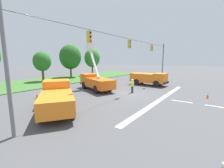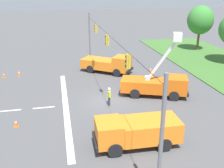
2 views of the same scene
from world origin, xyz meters
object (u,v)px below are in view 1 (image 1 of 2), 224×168
Objects in this scene: utility_truck_support_far at (57,97)px; road_worker at (132,85)px; tree_far_east at (92,58)px; utility_truck_support_near at (149,78)px; utility_truck_bucket_lift at (96,81)px; traffic_cone_mid_left at (208,95)px; tree_centre at (42,61)px; traffic_cone_foreground_right at (37,95)px; tree_east at (70,57)px.

utility_truck_support_far reaches higher than road_worker.
tree_far_east is 19.57m from utility_truck_support_near.
traffic_cone_mid_left is (3.64, -13.22, -0.98)m from utility_truck_bucket_lift.
tree_far_east is (14.08, 0.17, 0.78)m from tree_centre.
utility_truck_support_far is at bearing 169.28° from road_worker.
road_worker is at bearing -39.93° from traffic_cone_foreground_right.
utility_truck_bucket_lift is 9.07m from utility_truck_support_far.
tree_centre is at bearing -179.30° from tree_far_east.
tree_centre is 0.82× the size of utility_truck_bucket_lift.
traffic_cone_mid_left is at bearing -82.46° from tree_centre.
tree_east is 28.90m from traffic_cone_mid_left.
utility_truck_bucket_lift is (-7.97, -14.99, -3.55)m from tree_east.
tree_far_east is 29.26m from traffic_cone_mid_left.
utility_truck_support_far reaches higher than traffic_cone_foreground_right.
tree_centre is at bearing 57.19° from traffic_cone_foreground_right.
tree_centre is 0.87× the size of utility_truck_support_far.
utility_truck_support_far is 9.92× the size of traffic_cone_mid_left.
road_worker is at bearing -175.22° from utility_truck_support_near.
tree_east is 20.51m from traffic_cone_foreground_right.
utility_truck_support_far is (-8.45, -3.28, -0.14)m from utility_truck_bucket_lift.
traffic_cone_foreground_right reaches higher than traffic_cone_mid_left.
utility_truck_bucket_lift is 9.17× the size of traffic_cone_foreground_right.
tree_far_east is 9.27× the size of traffic_cone_foreground_right.
utility_truck_bucket_lift is at bearing 104.00° from road_worker.
road_worker is at bearing -76.00° from utility_truck_bucket_lift.
utility_truck_support_far is (-22.62, -17.02, -3.50)m from tree_far_east.
utility_truck_support_near is 7.89× the size of traffic_cone_foreground_right.
road_worker reaches higher than traffic_cone_mid_left.
utility_truck_bucket_lift is 5.29m from road_worker.
traffic_cone_mid_left is (10.96, -15.29, -0.05)m from traffic_cone_foreground_right.
tree_far_east reaches higher than utility_truck_support_far.
utility_truck_bucket_lift reaches higher than utility_truck_support_near.
tree_centre is 0.96× the size of utility_truck_support_near.
tree_east is at bearing 168.57° from tree_far_east.
tree_east reaches higher than road_worker.
traffic_cone_foreground_right is (-15.44, 6.62, -0.82)m from utility_truck_support_near.
road_worker is (1.28, -5.12, -0.31)m from utility_truck_bucket_lift.
tree_centre is 0.81× the size of tree_far_east.
utility_truck_support_far is 8.67× the size of traffic_cone_foreground_right.
utility_truck_support_near is 6.88m from road_worker.
utility_truck_support_near is at bearing -29.24° from utility_truck_bucket_lift.
tree_centre is 3.26× the size of road_worker.
tree_east is 11.57× the size of traffic_cone_mid_left.
utility_truck_support_near is 16.63m from utility_truck_support_far.
traffic_cone_foreground_right is (-15.29, -12.92, -4.48)m from tree_east.
tree_far_east is 28.53m from utility_truck_support_far.
tree_east is at bearing 90.45° from utility_truck_support_near.
traffic_cone_mid_left is at bearing -111.34° from tree_far_east.
utility_truck_bucket_lift is at bearing 150.76° from utility_truck_support_near.
utility_truck_support_far is (-16.43, -18.27, -3.69)m from tree_east.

